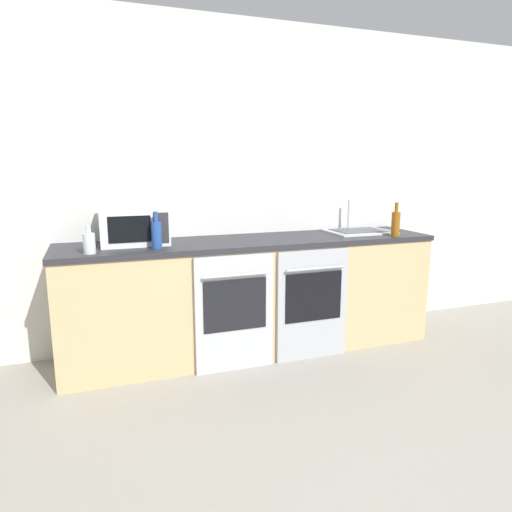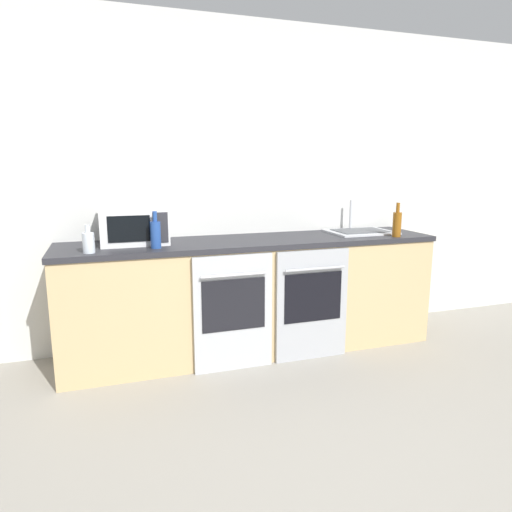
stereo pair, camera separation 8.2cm
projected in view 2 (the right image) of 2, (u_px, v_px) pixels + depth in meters
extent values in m
cube|color=silver|center=(240.00, 186.00, 3.78)|extent=(10.00, 0.06, 2.60)
cube|color=tan|center=(253.00, 297.00, 3.63)|extent=(2.90, 0.63, 0.86)
cube|color=#28282D|center=(252.00, 242.00, 3.55)|extent=(2.93, 0.65, 0.04)
cube|color=#B7BABF|center=(233.00, 313.00, 3.25)|extent=(0.58, 0.03, 0.85)
cube|color=black|center=(234.00, 305.00, 3.22)|extent=(0.46, 0.01, 0.37)
cylinder|color=#B7BABF|center=(235.00, 275.00, 3.16)|extent=(0.47, 0.02, 0.02)
cube|color=#A8AAAF|center=(312.00, 305.00, 3.44)|extent=(0.58, 0.03, 0.85)
cube|color=black|center=(313.00, 297.00, 3.41)|extent=(0.46, 0.01, 0.37)
cylinder|color=#A8AAAF|center=(315.00, 269.00, 3.35)|extent=(0.47, 0.02, 0.02)
cube|color=silver|center=(134.00, 226.00, 3.31)|extent=(0.48, 0.35, 0.27)
cube|color=black|center=(129.00, 229.00, 3.14)|extent=(0.29, 0.01, 0.18)
cube|color=#2D2D33|center=(161.00, 228.00, 3.20)|extent=(0.10, 0.01, 0.21)
cylinder|color=#8C5114|center=(397.00, 225.00, 3.65)|extent=(0.07, 0.07, 0.20)
cylinder|color=#8C5114|center=(398.00, 207.00, 3.62)|extent=(0.03, 0.03, 0.08)
cylinder|color=#234793|center=(156.00, 235.00, 3.14)|extent=(0.07, 0.07, 0.18)
cylinder|color=#234793|center=(155.00, 216.00, 3.12)|extent=(0.03, 0.03, 0.07)
cylinder|color=silver|center=(89.00, 243.00, 2.97)|extent=(0.08, 0.08, 0.13)
cylinder|color=silver|center=(88.00, 229.00, 2.95)|extent=(0.03, 0.03, 0.05)
cube|color=silver|center=(360.00, 232.00, 3.89)|extent=(0.53, 0.42, 0.01)
cube|color=#4C4F54|center=(360.00, 231.00, 3.89)|extent=(0.43, 0.30, 0.01)
cylinder|color=silver|center=(351.00, 214.00, 4.02)|extent=(0.02, 0.02, 0.25)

